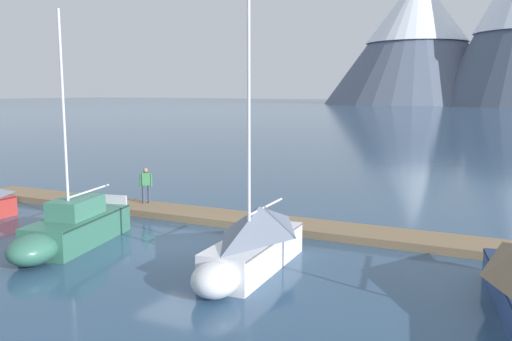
% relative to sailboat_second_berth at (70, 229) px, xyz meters
% --- Properties ---
extents(ground_plane, '(700.00, 700.00, 0.00)m').
position_rel_sailboat_second_berth_xyz_m(ground_plane, '(3.28, 2.02, -0.68)').
color(ground_plane, '#2D4C6B').
extents(mountain_west_summit, '(79.45, 79.45, 55.82)m').
position_rel_sailboat_second_berth_xyz_m(mountain_west_summit, '(-38.42, 233.24, 29.05)').
color(mountain_west_summit, slate).
rests_on(mountain_west_summit, ground).
extents(dock, '(29.56, 3.37, 0.30)m').
position_rel_sailboat_second_berth_xyz_m(dock, '(3.28, 6.02, -0.53)').
color(dock, '#846B4C').
rests_on(dock, ground).
extents(sailboat_second_berth, '(3.03, 6.13, 8.37)m').
position_rel_sailboat_second_berth_xyz_m(sailboat_second_berth, '(0.00, 0.00, 0.00)').
color(sailboat_second_berth, '#336B56').
rests_on(sailboat_second_berth, ground).
extents(sailboat_mid_dock_port, '(2.10, 5.90, 9.08)m').
position_rel_sailboat_second_berth_xyz_m(sailboat_mid_dock_port, '(7.00, 0.92, 0.25)').
color(sailboat_mid_dock_port, silver).
rests_on(sailboat_mid_dock_port, ground).
extents(person_on_dock, '(0.45, 0.44, 1.69)m').
position_rel_sailboat_second_berth_xyz_m(person_on_dock, '(-1.75, 6.30, 0.58)').
color(person_on_dock, '#384256').
rests_on(person_on_dock, dock).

